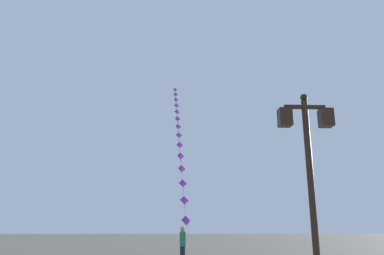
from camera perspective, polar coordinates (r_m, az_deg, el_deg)
twin_lantern_lamp_post at (r=8.48m, az=17.34°, el=-4.02°), size 1.20×0.28×4.56m
kite_train at (r=29.61m, az=-2.02°, el=-1.10°), size 1.26×22.10×16.73m
kite_flyer at (r=16.37m, az=-1.46°, el=-17.59°), size 0.25×0.61×1.71m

